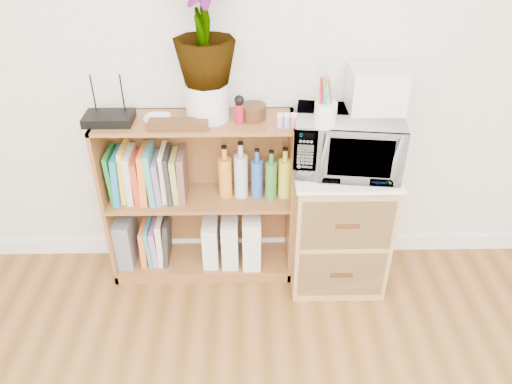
{
  "coord_description": "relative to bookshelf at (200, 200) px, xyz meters",
  "views": [
    {
      "loc": [
        -0.09,
        -0.16,
        1.99
      ],
      "look_at": [
        -0.05,
        1.95,
        0.62
      ],
      "focal_mm": 35.0,
      "sensor_mm": 36.0,
      "label": 1
    }
  ],
  "objects": [
    {
      "name": "skirting_board",
      "position": [
        0.35,
        0.14,
        -0.42
      ],
      "size": [
        4.0,
        0.02,
        0.1
      ],
      "primitive_type": "cube",
      "color": "white",
      "rests_on": "ground"
    },
    {
      "name": "bookshelf",
      "position": [
        0.0,
        0.0,
        0.0
      ],
      "size": [
        1.0,
        0.3,
        0.95
      ],
      "primitive_type": "cube",
      "color": "brown",
      "rests_on": "ground"
    },
    {
      "name": "wicker_unit",
      "position": [
        0.75,
        -0.08,
        -0.12
      ],
      "size": [
        0.5,
        0.45,
        0.7
      ],
      "primitive_type": "cube",
      "color": "#9E7542",
      "rests_on": "ground"
    },
    {
      "name": "microwave",
      "position": [
        0.75,
        -0.08,
        0.39
      ],
      "size": [
        0.55,
        0.41,
        0.28
      ],
      "primitive_type": "imported",
      "rotation": [
        0.0,
        0.0,
        -0.13
      ],
      "color": "silver",
      "rests_on": "wicker_unit"
    },
    {
      "name": "pen_cup",
      "position": [
        0.61,
        -0.19,
        0.58
      ],
      "size": [
        0.1,
        0.1,
        0.11
      ],
      "primitive_type": "cylinder",
      "color": "silver",
      "rests_on": "microwave"
    },
    {
      "name": "small_appliance",
      "position": [
        0.88,
        -0.01,
        0.63
      ],
      "size": [
        0.26,
        0.22,
        0.21
      ],
      "primitive_type": "cube",
      "color": "silver",
      "rests_on": "microwave"
    },
    {
      "name": "router",
      "position": [
        -0.41,
        -0.02,
        0.5
      ],
      "size": [
        0.23,
        0.16,
        0.04
      ],
      "primitive_type": "cube",
      "color": "black",
      "rests_on": "bookshelf"
    },
    {
      "name": "white_bowl",
      "position": [
        -0.18,
        -0.03,
        0.49
      ],
      "size": [
        0.13,
        0.13,
        0.03
      ],
      "primitive_type": "imported",
      "color": "silver",
      "rests_on": "bookshelf"
    },
    {
      "name": "plant_pot",
      "position": [
        0.07,
        0.02,
        0.57
      ],
      "size": [
        0.21,
        0.21,
        0.18
      ],
      "primitive_type": "cylinder",
      "color": "silver",
      "rests_on": "bookshelf"
    },
    {
      "name": "potted_plant",
      "position": [
        0.07,
        0.02,
        0.92
      ],
      "size": [
        0.29,
        0.29,
        0.52
      ],
      "primitive_type": "imported",
      "color": "#307931",
      "rests_on": "plant_pot"
    },
    {
      "name": "trinket_box",
      "position": [
        -0.06,
        -0.1,
        0.5
      ],
      "size": [
        0.28,
        0.07,
        0.05
      ],
      "primitive_type": "cube",
      "color": "#39230F",
      "rests_on": "bookshelf"
    },
    {
      "name": "kokeshi_doll",
      "position": [
        0.22,
        -0.04,
        0.52
      ],
      "size": [
        0.04,
        0.04,
        0.1
      ],
      "primitive_type": "cylinder",
      "color": "maroon",
      "rests_on": "bookshelf"
    },
    {
      "name": "wooden_bowl",
      "position": [
        0.29,
        0.01,
        0.51
      ],
      "size": [
        0.13,
        0.13,
        0.07
      ],
      "primitive_type": "cylinder",
      "color": "#39200F",
      "rests_on": "bookshelf"
    },
    {
      "name": "paint_jars",
      "position": [
        0.45,
        -0.09,
        0.51
      ],
      "size": [
        0.12,
        0.04,
        0.06
      ],
      "primitive_type": "cube",
      "color": "pink",
      "rests_on": "bookshelf"
    },
    {
      "name": "file_box",
      "position": [
        -0.44,
        0.0,
        -0.26
      ],
      "size": [
        0.09,
        0.23,
        0.29
      ],
      "primitive_type": "cube",
      "color": "slate",
      "rests_on": "bookshelf"
    },
    {
      "name": "magazine_holder_left",
      "position": [
        0.05,
        -0.01,
        -0.27
      ],
      "size": [
        0.09,
        0.22,
        0.27
      ],
      "primitive_type": "cube",
      "color": "silver",
      "rests_on": "bookshelf"
    },
    {
      "name": "magazine_holder_mid",
      "position": [
        0.16,
        -0.01,
        -0.26
      ],
      "size": [
        0.09,
        0.23,
        0.29
      ],
      "primitive_type": "cube",
      "color": "silver",
      "rests_on": "bookshelf"
    },
    {
      "name": "magazine_holder_right",
      "position": [
        0.28,
        -0.01,
        -0.25
      ],
      "size": [
        0.1,
        0.25,
        0.32
      ],
      "primitive_type": "cube",
      "color": "silver",
      "rests_on": "bookshelf"
    },
    {
      "name": "cookbooks",
      "position": [
        -0.26,
        0.0,
        0.16
      ],
      "size": [
        0.4,
        0.2,
        0.3
      ],
      "color": "#1E712C",
      "rests_on": "bookshelf"
    },
    {
      "name": "liquor_bottles",
      "position": [
        0.29,
        0.0,
        0.17
      ],
      "size": [
        0.39,
        0.07,
        0.31
      ],
      "color": "orange",
      "rests_on": "bookshelf"
    },
    {
      "name": "lower_books",
      "position": [
        -0.27,
        0.0,
        -0.28
      ],
      "size": [
        0.17,
        0.19,
        0.29
      ],
      "color": "orange",
      "rests_on": "bookshelf"
    }
  ]
}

